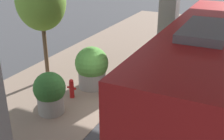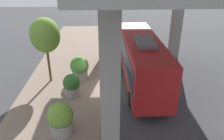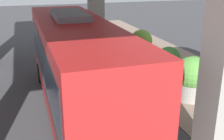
{
  "view_description": "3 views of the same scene",
  "coord_description": "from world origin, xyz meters",
  "px_view_note": "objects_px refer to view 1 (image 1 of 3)",
  "views": [
    {
      "loc": [
        4.3,
        -8.61,
        5.88
      ],
      "look_at": [
        -0.18,
        0.62,
        1.54
      ],
      "focal_mm": 45.0,
      "sensor_mm": 36.0,
      "label": 1
    },
    {
      "loc": [
        0.2,
        -14.8,
        8.46
      ],
      "look_at": [
        0.92,
        0.76,
        1.16
      ],
      "focal_mm": 35.0,
      "sensor_mm": 36.0,
      "label": 2
    },
    {
      "loc": [
        5.12,
        11.44,
        5.33
      ],
      "look_at": [
        1.71,
        0.9,
        1.48
      ],
      "focal_mm": 45.0,
      "sensor_mm": 36.0,
      "label": 3
    }
  ],
  "objects_px": {
    "street_tree_near": "(41,1)",
    "planter_middle": "(92,67)",
    "bus": "(204,68)",
    "planter_back": "(50,93)",
    "fire_hydrant": "(72,88)"
  },
  "relations": [
    {
      "from": "street_tree_near",
      "to": "planter_middle",
      "type": "bearing_deg",
      "value": 5.41
    },
    {
      "from": "bus",
      "to": "planter_back",
      "type": "relative_size",
      "value": 6.43
    },
    {
      "from": "fire_hydrant",
      "to": "street_tree_near",
      "type": "bearing_deg",
      "value": 153.08
    },
    {
      "from": "planter_middle",
      "to": "planter_back",
      "type": "relative_size",
      "value": 1.16
    },
    {
      "from": "bus",
      "to": "fire_hydrant",
      "type": "relative_size",
      "value": 12.4
    },
    {
      "from": "planter_back",
      "to": "bus",
      "type": "bearing_deg",
      "value": 22.02
    },
    {
      "from": "fire_hydrant",
      "to": "planter_back",
      "type": "distance_m",
      "value": 1.44
    },
    {
      "from": "bus",
      "to": "fire_hydrant",
      "type": "distance_m",
      "value": 5.52
    },
    {
      "from": "planter_middle",
      "to": "street_tree_near",
      "type": "xyz_separation_m",
      "value": [
        -2.4,
        -0.23,
        2.85
      ]
    },
    {
      "from": "bus",
      "to": "planter_back",
      "type": "height_order",
      "value": "bus"
    },
    {
      "from": "fire_hydrant",
      "to": "planter_back",
      "type": "height_order",
      "value": "planter_back"
    },
    {
      "from": "bus",
      "to": "street_tree_near",
      "type": "bearing_deg",
      "value": 177.49
    },
    {
      "from": "bus",
      "to": "planter_middle",
      "type": "height_order",
      "value": "bus"
    },
    {
      "from": "street_tree_near",
      "to": "bus",
      "type": "bearing_deg",
      "value": -2.51
    },
    {
      "from": "bus",
      "to": "planter_back",
      "type": "bearing_deg",
      "value": -157.98
    }
  ]
}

